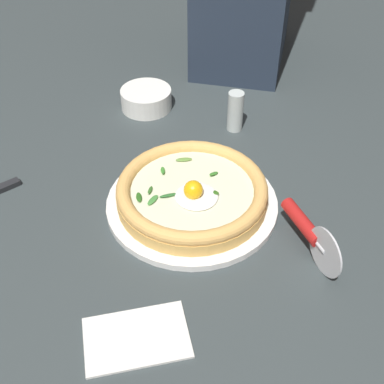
{
  "coord_description": "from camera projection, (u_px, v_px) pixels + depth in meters",
  "views": [
    {
      "loc": [
        0.23,
        -0.58,
        0.6
      ],
      "look_at": [
        -0.02,
        0.01,
        0.03
      ],
      "focal_mm": 47.06,
      "sensor_mm": 36.0,
      "label": 1
    }
  ],
  "objects": [
    {
      "name": "ground_plane",
      "position": [
        202.0,
        217.0,
        0.87
      ],
      "size": [
        2.4,
        2.4,
        0.03
      ],
      "primitive_type": "cube",
      "color": "#343D3F",
      "rests_on": "ground"
    },
    {
      "name": "pizza_plate",
      "position": [
        192.0,
        203.0,
        0.87
      ],
      "size": [
        0.29,
        0.29,
        0.01
      ],
      "primitive_type": "cylinder",
      "color": "white",
      "rests_on": "ground"
    },
    {
      "name": "pizza",
      "position": [
        192.0,
        192.0,
        0.85
      ],
      "size": [
        0.26,
        0.26,
        0.06
      ],
      "color": "#E0AE58",
      "rests_on": "pizza_plate"
    },
    {
      "name": "side_bowl",
      "position": [
        146.0,
        99.0,
        1.09
      ],
      "size": [
        0.11,
        0.11,
        0.04
      ],
      "primitive_type": "cylinder",
      "color": "white",
      "rests_on": "ground"
    },
    {
      "name": "pizza_cutter",
      "position": [
        308.0,
        231.0,
        0.77
      ],
      "size": [
        0.12,
        0.12,
        0.08
      ],
      "color": "silver",
      "rests_on": "ground"
    },
    {
      "name": "folded_napkin",
      "position": [
        136.0,
        337.0,
        0.67
      ],
      "size": [
        0.17,
        0.15,
        0.01
      ],
      "primitive_type": "cube",
      "rotation": [
        0.0,
        0.0,
        0.61
      ],
      "color": "white",
      "rests_on": "ground"
    },
    {
      "name": "pepper_shaker",
      "position": [
        235.0,
        111.0,
        1.02
      ],
      "size": [
        0.03,
        0.03,
        0.08
      ],
      "primitive_type": "cylinder",
      "color": "silver",
      "rests_on": "ground"
    }
  ]
}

